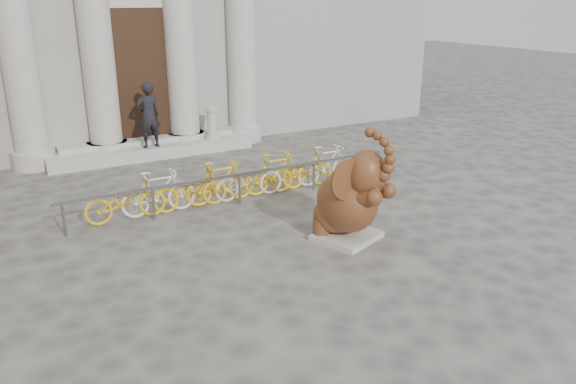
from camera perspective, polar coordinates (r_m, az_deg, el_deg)
ground at (r=9.20m, az=3.67°, el=-10.09°), size 80.00×80.00×0.00m
entrance_steps at (r=17.23m, az=-13.63°, el=4.18°), size 6.00×1.20×0.36m
elephant_statue at (r=10.79m, az=6.29°, el=-0.76°), size 1.53×1.81×2.28m
bike_rack at (r=13.00m, az=-5.49°, el=1.24°), size 8.00×0.53×1.00m
pedestrian at (r=16.62m, az=-14.00°, el=7.58°), size 0.73×0.53×1.88m
balustrade_post at (r=17.37m, az=-7.75°, el=6.82°), size 0.40×0.40×0.98m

